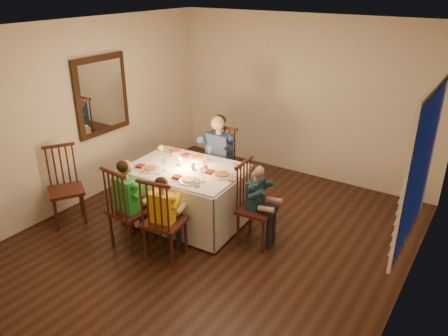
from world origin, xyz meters
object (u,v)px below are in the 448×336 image
Objects in this scene: adult at (218,196)px; chair_near_right at (167,256)px; child_yellow at (167,256)px; chair_extra at (71,221)px; child_green at (133,244)px; child_teal at (256,242)px; chair_end at (256,242)px; serving_bowl at (176,153)px; dining_table at (187,183)px; chair_near_left at (133,244)px; chair_adult at (218,196)px.

chair_near_right is at bearing -80.02° from adult.
adult is 1.67m from child_yellow.
chair_extra is at bearing -6.85° from chair_near_right.
child_teal is (1.28, 0.90, 0.00)m from child_green.
serving_bowl is (-1.46, 0.24, 0.82)m from chair_end.
child_yellow is (0.31, -0.82, -0.56)m from dining_table.
child_yellow is at bearing 134.59° from child_teal.
chair_end is 1.14m from child_yellow.
chair_end is 1.69m from serving_bowl.
serving_bowl is at bearing -126.03° from adult.
child_yellow is (0.53, 0.04, 0.00)m from child_green.
dining_table is at bearing 87.94° from child_teal.
adult is 1.21× the size of child_teal.
chair_near_left is at bearing -98.14° from adult.
serving_bowl is (0.92, 1.21, 0.82)m from chair_extra.
serving_bowl is at bearing -67.85° from child_yellow.
chair_end is at bearing -140.03° from chair_near_left.
chair_adult is 1.68m from child_green.
serving_bowl reaches higher than child_yellow.
child_teal is 5.26× the size of serving_bowl.
chair_extra is at bearing 107.66° from child_teal.
chair_adult reaches higher than child_teal.
dining_table reaches higher than chair_near_left.
chair_near_right is 0.00m from child_yellow.
child_green is at bearing -81.00° from serving_bowl.
adult is at bearing -91.17° from chair_near_left.
dining_table is at bearing -89.22° from chair_adult.
adult is at bearing 50.45° from child_teal.
dining_table is 1.71m from chair_extra.
adult is at bearing 0.00° from chair_adult.
child_yellow and child_teal have the same top height.
chair_near_right is (0.35, -1.64, 0.00)m from chair_adult.
child_yellow is at bearing -80.02° from adult.
dining_table is 1.47× the size of chair_end.
child_green is at bearing -6.67° from chair_near_right.
chair_extra is 1.11m from child_green.
chair_extra is 0.83× the size of adult.
dining_table is 1.20m from child_teal.
child_green reaches higher than chair_near_left.
child_green is (0.00, 0.00, 0.00)m from chair_near_left.
chair_near_left is at bearing -54.81° from chair_extra.
serving_bowl is (-0.40, 0.29, 0.25)m from dining_table.
chair_extra reaches higher than child_yellow.
chair_near_right is at bearing -171.33° from child_green.
serving_bowl is at bearing -126.03° from chair_adult.
child_yellow is 1.14m from child_teal.
chair_near_right is 0.53m from child_green.
child_green is at bearing -6.67° from child_yellow.
chair_near_right is (0.53, 0.04, 0.00)m from chair_near_left.
chair_near_right is 1.00× the size of chair_extra.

